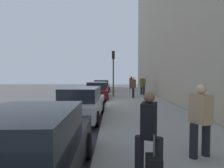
{
  "coord_description": "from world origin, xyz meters",
  "views": [
    {
      "loc": [
        -14.99,
        -1.47,
        2.09
      ],
      "look_at": [
        1.52,
        -1.41,
        1.32
      ],
      "focal_mm": 29.97,
      "sensor_mm": 36.0,
      "label": 1
    }
  ],
  "objects_px": {
    "parked_car_red": "(102,86)",
    "traffic_light_pole": "(113,66)",
    "pedestrian_brown_coat": "(133,86)",
    "pedestrian_olive_coat": "(143,85)",
    "parked_car_silver": "(82,103)",
    "pedestrian_burgundy_coat": "(131,82)",
    "parked_car_black": "(29,151)",
    "pedestrian_tan_coat": "(200,118)",
    "pedestrian_black_coat": "(149,132)",
    "parked_car_maroon": "(97,91)"
  },
  "relations": [
    {
      "from": "parked_car_silver",
      "to": "traffic_light_pole",
      "type": "relative_size",
      "value": 1.18
    },
    {
      "from": "parked_car_red",
      "to": "traffic_light_pole",
      "type": "distance_m",
      "value": 6.41
    },
    {
      "from": "traffic_light_pole",
      "to": "pedestrian_burgundy_coat",
      "type": "bearing_deg",
      "value": -14.94
    },
    {
      "from": "parked_car_black",
      "to": "pedestrian_brown_coat",
      "type": "distance_m",
      "value": 13.49
    },
    {
      "from": "pedestrian_tan_coat",
      "to": "traffic_light_pole",
      "type": "distance_m",
      "value": 12.83
    },
    {
      "from": "pedestrian_burgundy_coat",
      "to": "pedestrian_brown_coat",
      "type": "height_order",
      "value": "pedestrian_burgundy_coat"
    },
    {
      "from": "parked_car_maroon",
      "to": "pedestrian_olive_coat",
      "type": "xyz_separation_m",
      "value": [
        2.46,
        -4.3,
        0.37
      ]
    },
    {
      "from": "pedestrian_black_coat",
      "to": "pedestrian_tan_coat",
      "type": "bearing_deg",
      "value": -57.9
    },
    {
      "from": "parked_car_maroon",
      "to": "pedestrian_tan_coat",
      "type": "height_order",
      "value": "pedestrian_tan_coat"
    },
    {
      "from": "parked_car_red",
      "to": "traffic_light_pole",
      "type": "relative_size",
      "value": 1.17
    },
    {
      "from": "pedestrian_burgundy_coat",
      "to": "pedestrian_tan_coat",
      "type": "height_order",
      "value": "pedestrian_burgundy_coat"
    },
    {
      "from": "parked_car_silver",
      "to": "pedestrian_burgundy_coat",
      "type": "xyz_separation_m",
      "value": [
        17.71,
        -4.14,
        0.36
      ]
    },
    {
      "from": "pedestrian_brown_coat",
      "to": "pedestrian_olive_coat",
      "type": "distance_m",
      "value": 2.51
    },
    {
      "from": "parked_car_red",
      "to": "pedestrian_burgundy_coat",
      "type": "height_order",
      "value": "pedestrian_burgundy_coat"
    },
    {
      "from": "parked_car_black",
      "to": "pedestrian_olive_coat",
      "type": "bearing_deg",
      "value": -16.16
    },
    {
      "from": "parked_car_maroon",
      "to": "pedestrian_brown_coat",
      "type": "distance_m",
      "value": 3.15
    },
    {
      "from": "pedestrian_brown_coat",
      "to": "pedestrian_black_coat",
      "type": "distance_m",
      "value": 12.83
    },
    {
      "from": "pedestrian_burgundy_coat",
      "to": "pedestrian_brown_coat",
      "type": "xyz_separation_m",
      "value": [
        -10.37,
        0.86,
        -0.01
      ]
    },
    {
      "from": "parked_car_silver",
      "to": "pedestrian_burgundy_coat",
      "type": "relative_size",
      "value": 2.65
    },
    {
      "from": "pedestrian_tan_coat",
      "to": "pedestrian_brown_coat",
      "type": "relative_size",
      "value": 0.96
    },
    {
      "from": "pedestrian_burgundy_coat",
      "to": "pedestrian_tan_coat",
      "type": "distance_m",
      "value": 22.29
    },
    {
      "from": "parked_car_red",
      "to": "traffic_light_pole",
      "type": "bearing_deg",
      "value": -166.78
    },
    {
      "from": "parked_car_black",
      "to": "pedestrian_black_coat",
      "type": "relative_size",
      "value": 2.64
    },
    {
      "from": "parked_car_black",
      "to": "pedestrian_black_coat",
      "type": "height_order",
      "value": "pedestrian_black_coat"
    },
    {
      "from": "parked_car_black",
      "to": "pedestrian_tan_coat",
      "type": "height_order",
      "value": "pedestrian_tan_coat"
    },
    {
      "from": "parked_car_black",
      "to": "parked_car_red",
      "type": "distance_m",
      "value": 19.57
    },
    {
      "from": "pedestrian_black_coat",
      "to": "traffic_light_pole",
      "type": "xyz_separation_m",
      "value": [
        13.4,
        0.63,
        1.92
      ]
    },
    {
      "from": "pedestrian_tan_coat",
      "to": "parked_car_maroon",
      "type": "bearing_deg",
      "value": 16.24
    },
    {
      "from": "traffic_light_pole",
      "to": "pedestrian_black_coat",
      "type": "bearing_deg",
      "value": -177.29
    },
    {
      "from": "parked_car_red",
      "to": "pedestrian_black_coat",
      "type": "height_order",
      "value": "pedestrian_black_coat"
    },
    {
      "from": "pedestrian_burgundy_coat",
      "to": "pedestrian_black_coat",
      "type": "relative_size",
      "value": 1.12
    },
    {
      "from": "parked_car_maroon",
      "to": "pedestrian_brown_coat",
      "type": "relative_size",
      "value": 2.48
    },
    {
      "from": "pedestrian_brown_coat",
      "to": "parked_car_black",
      "type": "bearing_deg",
      "value": 166.0
    },
    {
      "from": "parked_car_black",
      "to": "pedestrian_olive_coat",
      "type": "relative_size",
      "value": 2.34
    },
    {
      "from": "parked_car_maroon",
      "to": "parked_car_red",
      "type": "xyz_separation_m",
      "value": [
        6.73,
        -0.0,
        0.0
      ]
    },
    {
      "from": "pedestrian_black_coat",
      "to": "pedestrian_olive_coat",
      "type": "bearing_deg",
      "value": -8.63
    },
    {
      "from": "pedestrian_black_coat",
      "to": "pedestrian_olive_coat",
      "type": "xyz_separation_m",
      "value": [
        15.0,
        -2.28,
        0.11
      ]
    },
    {
      "from": "parked_car_maroon",
      "to": "pedestrian_tan_coat",
      "type": "xyz_separation_m",
      "value": [
        -11.68,
        -3.4,
        0.31
      ]
    },
    {
      "from": "parked_car_black",
      "to": "traffic_light_pole",
      "type": "xyz_separation_m",
      "value": [
        13.71,
        -1.52,
        2.19
      ]
    },
    {
      "from": "pedestrian_olive_coat",
      "to": "pedestrian_burgundy_coat",
      "type": "bearing_deg",
      "value": 2.2
    },
    {
      "from": "parked_car_maroon",
      "to": "pedestrian_black_coat",
      "type": "bearing_deg",
      "value": -170.86
    },
    {
      "from": "parked_car_maroon",
      "to": "pedestrian_burgundy_coat",
      "type": "bearing_deg",
      "value": -20.58
    },
    {
      "from": "parked_car_silver",
      "to": "pedestrian_burgundy_coat",
      "type": "height_order",
      "value": "pedestrian_burgundy_coat"
    },
    {
      "from": "pedestrian_tan_coat",
      "to": "parked_car_red",
      "type": "bearing_deg",
      "value": 10.45
    },
    {
      "from": "pedestrian_black_coat",
      "to": "parked_car_black",
      "type": "bearing_deg",
      "value": 97.98
    },
    {
      "from": "parked_car_silver",
      "to": "pedestrian_black_coat",
      "type": "height_order",
      "value": "pedestrian_black_coat"
    },
    {
      "from": "parked_car_silver",
      "to": "parked_car_maroon",
      "type": "relative_size",
      "value": 1.08
    },
    {
      "from": "pedestrian_burgundy_coat",
      "to": "pedestrian_tan_coat",
      "type": "xyz_separation_m",
      "value": [
        -22.28,
        0.58,
        -0.05
      ]
    },
    {
      "from": "parked_car_black",
      "to": "pedestrian_burgundy_coat",
      "type": "relative_size",
      "value": 2.36
    },
    {
      "from": "parked_car_black",
      "to": "pedestrian_black_coat",
      "type": "bearing_deg",
      "value": -82.02
    }
  ]
}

